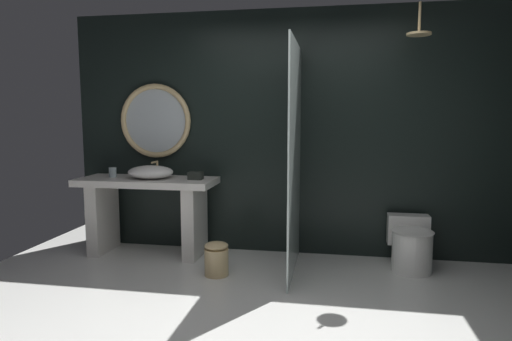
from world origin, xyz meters
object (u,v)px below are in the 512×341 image
rain_shower_head (419,32)px  waste_bin (216,258)px  vessel_sink (151,172)px  toilet (411,245)px  tissue_box (196,176)px  tumbler_cup (113,172)px  round_wall_mirror (155,121)px

rain_shower_head → waste_bin: 2.77m
vessel_sink → toilet: vessel_sink is taller
tissue_box → waste_bin: (0.36, -0.52, -0.71)m
vessel_sink → tissue_box: (0.49, 0.02, -0.03)m
tumbler_cup → toilet: 3.19m
rain_shower_head → waste_bin: size_ratio=0.91×
vessel_sink → rain_shower_head: bearing=-2.4°
vessel_sink → tissue_box: 0.49m
vessel_sink → tumbler_cup: size_ratio=4.52×
tumbler_cup → tissue_box: size_ratio=0.74×
rain_shower_head → tissue_box: bearing=176.4°
vessel_sink → rain_shower_head: size_ratio=1.67×
tumbler_cup → rain_shower_head: bearing=-2.7°
vessel_sink → waste_bin: bearing=-30.5°
tumbler_cup → rain_shower_head: (3.10, -0.15, 1.36)m
vessel_sink → toilet: 2.75m
waste_bin → tissue_box: bearing=124.5°
tumbler_cup → toilet: size_ratio=0.19×
tissue_box → round_wall_mirror: size_ratio=0.18×
tumbler_cup → round_wall_mirror: bearing=31.6°
tissue_box → toilet: tissue_box is taller
vessel_sink → round_wall_mirror: 0.61m
tissue_box → waste_bin: 0.95m
toilet → rain_shower_head: bearing=-106.0°
vessel_sink → rain_shower_head: 2.97m
round_wall_mirror → tissue_box: bearing=-25.8°
tumbler_cup → tissue_box: 0.95m
waste_bin → round_wall_mirror: bearing=138.9°
toilet → waste_bin: toilet is taller
rain_shower_head → toilet: rain_shower_head is taller
toilet → vessel_sink: bearing=179.8°
tissue_box → tumbler_cup: bearing=179.3°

